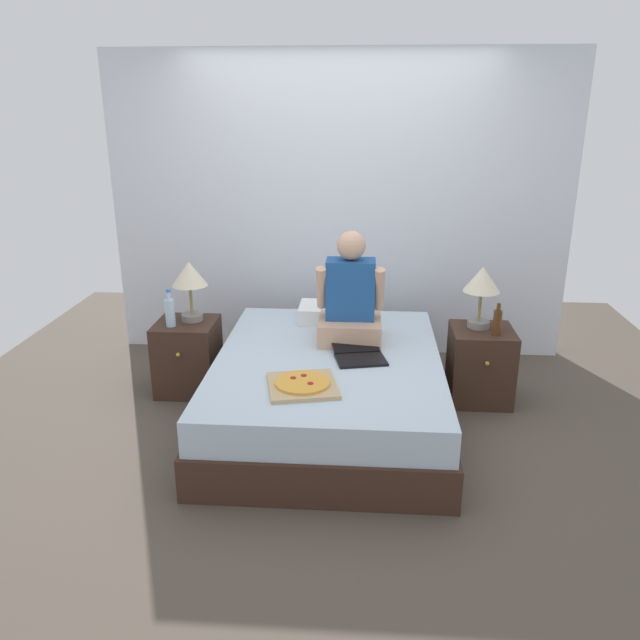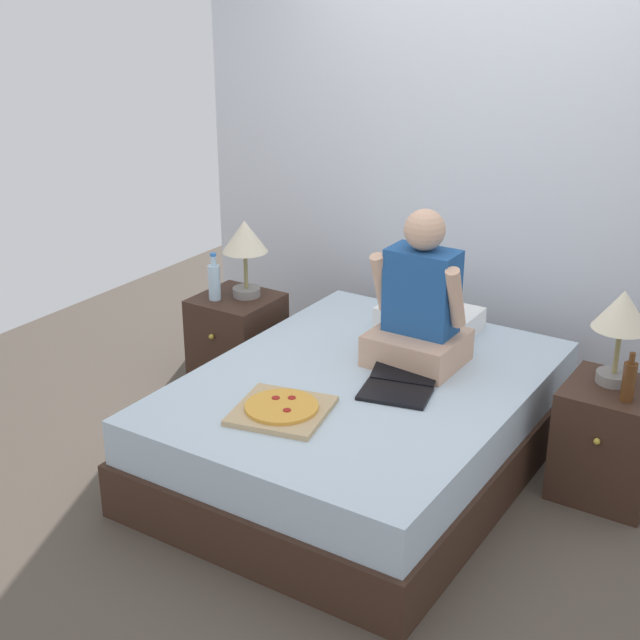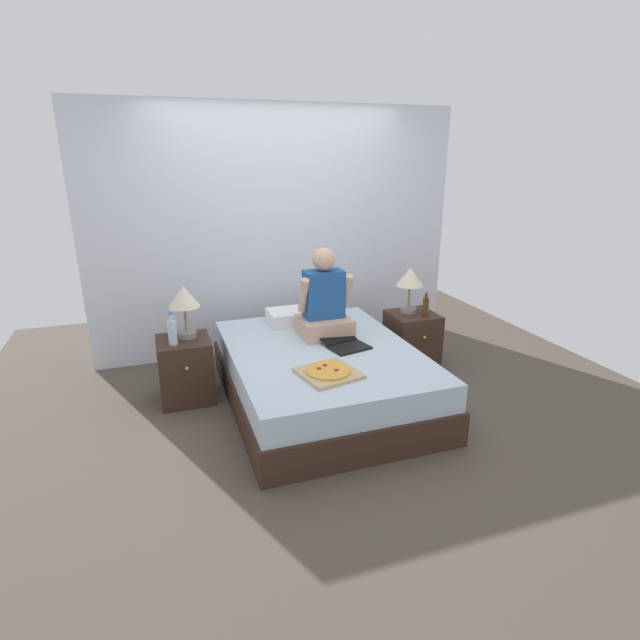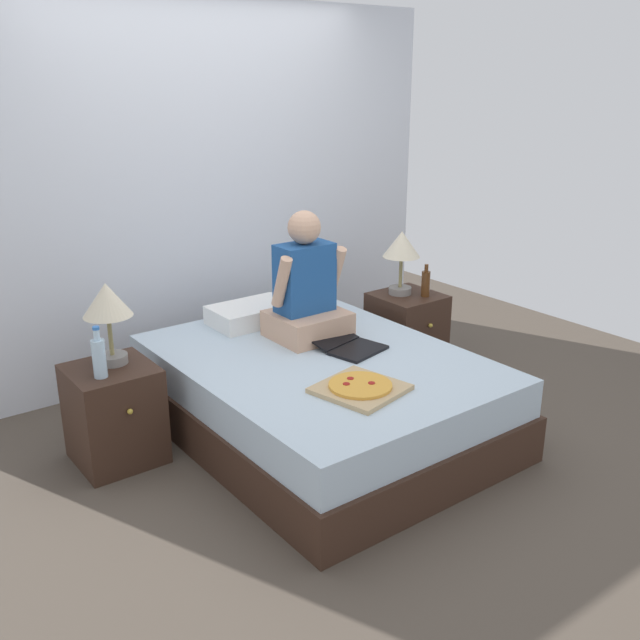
{
  "view_description": "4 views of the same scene",
  "coord_description": "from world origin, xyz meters",
  "px_view_note": "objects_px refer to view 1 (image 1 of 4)",
  "views": [
    {
      "loc": [
        0.23,
        -3.85,
        2.08
      ],
      "look_at": [
        -0.04,
        -0.23,
        0.82
      ],
      "focal_mm": 35.0,
      "sensor_mm": 36.0,
      "label": 1
    },
    {
      "loc": [
        1.91,
        -3.36,
        2.35
      ],
      "look_at": [
        -0.12,
        -0.2,
        0.83
      ],
      "focal_mm": 50.0,
      "sensor_mm": 36.0,
      "label": 2
    },
    {
      "loc": [
        -1.27,
        -3.64,
        2.04
      ],
      "look_at": [
        -0.08,
        -0.17,
        0.8
      ],
      "focal_mm": 28.0,
      "sensor_mm": 36.0,
      "label": 3
    },
    {
      "loc": [
        -2.3,
        -3.04,
        2.03
      ],
      "look_at": [
        -0.09,
        -0.12,
        0.76
      ],
      "focal_mm": 40.0,
      "sensor_mm": 36.0,
      "label": 4
    }
  ],
  "objects_px": {
    "lamp_on_left_nightstand": "(189,278)",
    "lamp_on_right_nightstand": "(482,284)",
    "nightstand_right": "(480,365)",
    "nightstand_left": "(188,356)",
    "water_bottle": "(170,312)",
    "bed": "(328,389)",
    "laptop": "(359,354)",
    "beer_bottle": "(497,322)",
    "pizza_box": "(302,385)",
    "person_seated": "(350,301)"
  },
  "relations": [
    {
      "from": "bed",
      "to": "nightstand_left",
      "type": "height_order",
      "value": "nightstand_left"
    },
    {
      "from": "water_bottle",
      "to": "laptop",
      "type": "height_order",
      "value": "water_bottle"
    },
    {
      "from": "bed",
      "to": "pizza_box",
      "type": "distance_m",
      "value": 0.58
    },
    {
      "from": "laptop",
      "to": "lamp_on_right_nightstand",
      "type": "bearing_deg",
      "value": 29.25
    },
    {
      "from": "lamp_on_left_nightstand",
      "to": "nightstand_left",
      "type": "bearing_deg",
      "value": -128.63
    },
    {
      "from": "lamp_on_left_nightstand",
      "to": "lamp_on_right_nightstand",
      "type": "bearing_deg",
      "value": 0.0
    },
    {
      "from": "lamp_on_right_nightstand",
      "to": "bed",
      "type": "bearing_deg",
      "value": -156.1
    },
    {
      "from": "person_seated",
      "to": "laptop",
      "type": "relative_size",
      "value": 1.64
    },
    {
      "from": "nightstand_left",
      "to": "beer_bottle",
      "type": "xyz_separation_m",
      "value": [
        2.25,
        -0.1,
        0.37
      ]
    },
    {
      "from": "water_bottle",
      "to": "laptop",
      "type": "relative_size",
      "value": 0.58
    },
    {
      "from": "bed",
      "to": "laptop",
      "type": "distance_m",
      "value": 0.33
    },
    {
      "from": "water_bottle",
      "to": "pizza_box",
      "type": "xyz_separation_m",
      "value": [
        1.04,
        -0.83,
        -0.16
      ]
    },
    {
      "from": "nightstand_left",
      "to": "water_bottle",
      "type": "xyz_separation_m",
      "value": [
        -0.08,
        -0.09,
        0.38
      ]
    },
    {
      "from": "lamp_on_left_nightstand",
      "to": "bed",
      "type": "bearing_deg",
      "value": -24.1
    },
    {
      "from": "water_bottle",
      "to": "nightstand_right",
      "type": "relative_size",
      "value": 0.5
    },
    {
      "from": "pizza_box",
      "to": "lamp_on_left_nightstand",
      "type": "bearing_deg",
      "value": 133.6
    },
    {
      "from": "lamp_on_left_nightstand",
      "to": "beer_bottle",
      "type": "height_order",
      "value": "lamp_on_left_nightstand"
    },
    {
      "from": "person_seated",
      "to": "laptop",
      "type": "bearing_deg",
      "value": -78.09
    },
    {
      "from": "water_bottle",
      "to": "person_seated",
      "type": "bearing_deg",
      "value": -0.35
    },
    {
      "from": "beer_bottle",
      "to": "pizza_box",
      "type": "bearing_deg",
      "value": -147.38
    },
    {
      "from": "lamp_on_right_nightstand",
      "to": "laptop",
      "type": "bearing_deg",
      "value": -150.75
    },
    {
      "from": "bed",
      "to": "person_seated",
      "type": "relative_size",
      "value": 2.61
    },
    {
      "from": "water_bottle",
      "to": "nightstand_right",
      "type": "bearing_deg",
      "value": 2.28
    },
    {
      "from": "lamp_on_right_nightstand",
      "to": "water_bottle",
      "type": "bearing_deg",
      "value": -176.4
    },
    {
      "from": "nightstand_left",
      "to": "nightstand_right",
      "type": "distance_m",
      "value": 2.18
    },
    {
      "from": "lamp_on_left_nightstand",
      "to": "pizza_box",
      "type": "height_order",
      "value": "lamp_on_left_nightstand"
    },
    {
      "from": "lamp_on_right_nightstand",
      "to": "beer_bottle",
      "type": "relative_size",
      "value": 1.96
    },
    {
      "from": "bed",
      "to": "lamp_on_right_nightstand",
      "type": "relative_size",
      "value": 4.52
    },
    {
      "from": "nightstand_left",
      "to": "water_bottle",
      "type": "relative_size",
      "value": 1.98
    },
    {
      "from": "lamp_on_left_nightstand",
      "to": "lamp_on_right_nightstand",
      "type": "height_order",
      "value": "same"
    },
    {
      "from": "nightstand_right",
      "to": "nightstand_left",
      "type": "bearing_deg",
      "value": 180.0
    },
    {
      "from": "beer_bottle",
      "to": "pizza_box",
      "type": "relative_size",
      "value": 0.48
    },
    {
      "from": "nightstand_left",
      "to": "beer_bottle",
      "type": "relative_size",
      "value": 2.38
    },
    {
      "from": "nightstand_left",
      "to": "laptop",
      "type": "relative_size",
      "value": 1.15
    },
    {
      "from": "bed",
      "to": "laptop",
      "type": "height_order",
      "value": "laptop"
    },
    {
      "from": "nightstand_right",
      "to": "beer_bottle",
      "type": "bearing_deg",
      "value": -54.99
    },
    {
      "from": "water_bottle",
      "to": "person_seated",
      "type": "xyz_separation_m",
      "value": [
        1.3,
        -0.01,
        0.11
      ]
    },
    {
      "from": "laptop",
      "to": "nightstand_left",
      "type": "bearing_deg",
      "value": 161.61
    },
    {
      "from": "pizza_box",
      "to": "nightstand_left",
      "type": "bearing_deg",
      "value": 136.33
    },
    {
      "from": "bed",
      "to": "lamp_on_left_nightstand",
      "type": "distance_m",
      "value": 1.31
    },
    {
      "from": "beer_bottle",
      "to": "laptop",
      "type": "relative_size",
      "value": 0.48
    },
    {
      "from": "nightstand_right",
      "to": "lamp_on_right_nightstand",
      "type": "xyz_separation_m",
      "value": [
        -0.03,
        0.05,
        0.6
      ]
    },
    {
      "from": "nightstand_left",
      "to": "bed",
      "type": "bearing_deg",
      "value": -21.05
    },
    {
      "from": "nightstand_left",
      "to": "beer_bottle",
      "type": "height_order",
      "value": "beer_bottle"
    },
    {
      "from": "person_seated",
      "to": "bed",
      "type": "bearing_deg",
      "value": -112.45
    },
    {
      "from": "bed",
      "to": "person_seated",
      "type": "height_order",
      "value": "person_seated"
    },
    {
      "from": "laptop",
      "to": "nightstand_right",
      "type": "bearing_deg",
      "value": 25.86
    },
    {
      "from": "person_seated",
      "to": "lamp_on_left_nightstand",
      "type": "bearing_deg",
      "value": 172.87
    },
    {
      "from": "nightstand_right",
      "to": "lamp_on_right_nightstand",
      "type": "distance_m",
      "value": 0.6
    },
    {
      "from": "nightstand_right",
      "to": "person_seated",
      "type": "relative_size",
      "value": 0.7
    }
  ]
}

